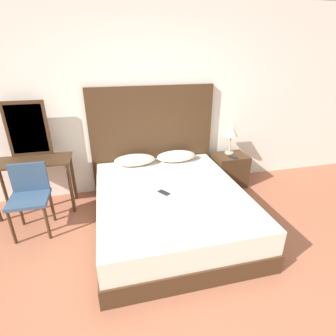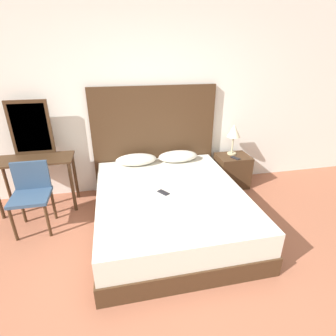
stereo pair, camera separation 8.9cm
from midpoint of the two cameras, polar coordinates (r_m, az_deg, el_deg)
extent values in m
plane|color=#9E5B42|center=(2.52, 7.97, -30.42)|extent=(16.00, 16.00, 0.00)
cube|color=white|center=(3.96, -4.53, 14.15)|extent=(10.00, 0.06, 2.70)
cube|color=#422B19|center=(3.38, -0.33, -10.63)|extent=(1.76, 2.11, 0.22)
cube|color=silver|center=(3.24, -0.34, -7.02)|extent=(1.73, 2.07, 0.28)
cube|color=#422B19|center=(4.03, -3.98, 6.18)|extent=(1.85, 0.05, 1.59)
ellipsoid|color=silver|center=(3.86, -7.91, 1.73)|extent=(0.59, 0.29, 0.16)
ellipsoid|color=silver|center=(3.96, 1.18, 2.59)|extent=(0.59, 0.29, 0.16)
cube|color=#232328|center=(3.12, -1.74, -5.37)|extent=(0.14, 0.16, 0.01)
cube|color=#422B19|center=(4.37, 12.69, -0.39)|extent=(0.51, 0.41, 0.52)
cylinder|color=tan|center=(4.34, 12.59, 3.28)|extent=(0.14, 0.14, 0.02)
cylinder|color=tan|center=(4.29, 12.77, 5.08)|extent=(0.02, 0.02, 0.27)
cone|color=beige|center=(4.22, 13.06, 8.03)|extent=(0.21, 0.21, 0.19)
cube|color=black|center=(4.18, 13.41, 2.30)|extent=(0.12, 0.17, 0.01)
cube|color=#422B19|center=(3.85, -28.36, 1.30)|extent=(1.00, 0.43, 0.02)
cylinder|color=#422B19|center=(3.74, -21.01, -4.23)|extent=(0.04, 0.04, 0.72)
cylinder|color=#422B19|center=(4.29, -32.81, -3.02)|extent=(0.04, 0.04, 0.72)
cylinder|color=#422B19|center=(4.06, -20.54, -1.89)|extent=(0.04, 0.04, 0.72)
cube|color=#422B19|center=(3.92, -28.86, 7.44)|extent=(0.52, 0.03, 0.73)
cube|color=#B2BCC6|center=(3.91, -28.89, 7.41)|extent=(0.44, 0.01, 0.64)
cube|color=#334C6B|center=(3.50, -28.67, -6.02)|extent=(0.43, 0.43, 0.04)
cube|color=#334C6B|center=(3.58, -28.64, -1.73)|extent=(0.41, 0.04, 0.36)
cylinder|color=#422B19|center=(3.52, -31.51, -11.05)|extent=(0.04, 0.04, 0.43)
cylinder|color=#422B19|center=(3.42, -25.49, -10.77)|extent=(0.04, 0.04, 0.43)
cylinder|color=#422B19|center=(3.82, -30.07, -7.94)|extent=(0.04, 0.04, 0.43)
cylinder|color=#422B19|center=(3.72, -24.55, -7.57)|extent=(0.04, 0.04, 0.43)
camera|label=1|loc=(0.04, -90.81, -0.37)|focal=28.00mm
camera|label=2|loc=(0.04, 89.19, 0.37)|focal=28.00mm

